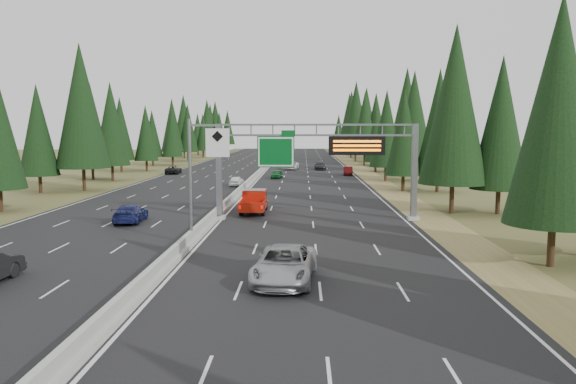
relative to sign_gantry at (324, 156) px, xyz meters
name	(u,v)px	position (x,y,z in m)	size (l,w,h in m)	color
road	(259,175)	(-8.92, 45.12, -5.23)	(32.00, 260.00, 0.08)	black
shoulder_right	(369,176)	(8.88, 45.12, -5.24)	(3.60, 260.00, 0.06)	olive
shoulder_left	(150,175)	(-26.72, 45.12, -5.24)	(3.60, 260.00, 0.06)	#4E4F24
median_barrier	(259,173)	(-8.92, 45.12, -4.85)	(0.70, 260.00, 0.85)	#9B9B95
sign_gantry	(324,156)	(0.00, 0.00, 0.00)	(16.75, 0.98, 7.80)	slate
hov_sign_pole	(199,172)	(-8.33, -9.92, -0.54)	(2.80, 0.50, 8.00)	slate
tree_row_right	(396,118)	(13.14, 45.53, 3.99)	(12.17, 240.70, 18.54)	black
tree_row_left	(111,122)	(-31.16, 40.44, 3.29)	(11.39, 240.67, 17.67)	black
silver_minivan	(285,264)	(-2.60, -18.82, -4.35)	(2.79, 6.04, 1.68)	#A3A4A8
red_pickup	(254,200)	(-6.06, 4.27, -4.10)	(2.15, 6.02, 1.96)	black
car_ahead_green	(277,174)	(-5.69, 39.47, -4.55)	(1.51, 3.75, 1.28)	#17642C
car_ahead_dkred	(348,171)	(5.58, 45.57, -4.51)	(1.45, 4.15, 1.37)	#550C0D
car_ahead_dkgrey	(320,166)	(1.45, 57.84, -4.48)	(1.99, 4.89, 1.42)	black
car_ahead_white	(291,165)	(-3.99, 58.52, -4.42)	(2.55, 5.54, 1.54)	white
car_ahead_far	(283,156)	(-6.73, 97.42, -4.50)	(1.62, 4.03, 1.37)	black
car_onc_blue	(130,213)	(-15.42, -1.62, -4.47)	(2.02, 4.96, 1.44)	navy
car_onc_white	(237,181)	(-10.42, 27.55, -4.53)	(1.56, 3.88, 1.32)	white
car_onc_far	(173,170)	(-23.42, 47.74, -4.52)	(2.22, 4.81, 1.34)	black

